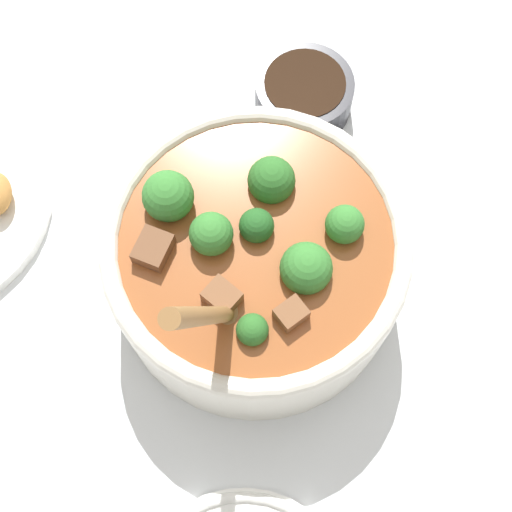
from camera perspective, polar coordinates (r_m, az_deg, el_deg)
ground_plane at (r=0.65m, az=0.00°, el=-2.20°), size 4.00×4.00×0.00m
stew_bowl at (r=0.59m, az=-0.03°, el=-0.26°), size 0.25×0.25×0.28m
condiment_bowl at (r=0.71m, az=3.86°, el=12.87°), size 0.10×0.10×0.04m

